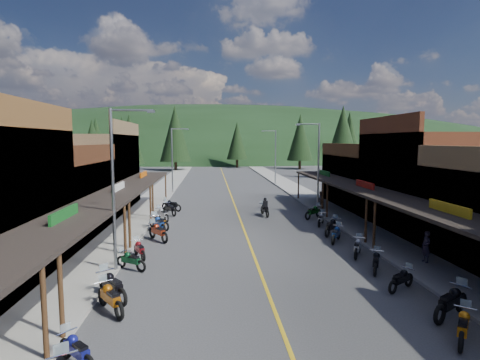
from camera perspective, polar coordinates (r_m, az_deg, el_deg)
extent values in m
plane|color=#38383A|center=(25.26, 1.09, -8.82)|extent=(220.00, 220.00, 0.00)
cube|color=gold|center=(44.84, -1.40, -2.28)|extent=(0.15, 90.00, 0.01)
cube|color=gray|center=(45.20, -12.49, -2.26)|extent=(3.40, 94.00, 0.15)
cube|color=gray|center=(46.12, 9.47, -2.04)|extent=(3.40, 94.00, 0.15)
cylinder|color=#472D19|center=(12.74, -27.64, -17.62)|extent=(0.16, 0.16, 3.00)
cube|color=brown|center=(18.30, -29.56, -2.20)|extent=(0.30, 10.20, 8.20)
cube|color=black|center=(17.91, -25.15, -5.71)|extent=(3.20, 10.20, 0.18)
cylinder|color=#472D19|center=(13.76, -25.62, -15.73)|extent=(0.16, 0.16, 3.00)
cylinder|color=#472D19|center=(22.02, -17.13, -7.29)|extent=(0.16, 0.16, 3.00)
cube|color=#14591E|center=(17.87, -25.18, -5.08)|extent=(0.12, 3.00, 0.70)
cube|color=#3F2111|center=(28.75, -28.29, -2.64)|extent=(8.00, 9.00, 5.00)
cube|color=#3F2111|center=(27.34, -20.95, -1.46)|extent=(0.30, 9.00, 6.20)
cube|color=black|center=(26.98, -17.99, -1.66)|extent=(3.20, 9.00, 0.18)
cylinder|color=#472D19|center=(23.16, -16.49, -6.62)|extent=(0.16, 0.16, 3.00)
cylinder|color=#472D19|center=(30.69, -13.48, -3.47)|extent=(0.16, 0.16, 3.00)
cube|color=silver|center=(26.96, -18.00, -1.24)|extent=(0.12, 3.00, 0.70)
cube|color=brown|center=(37.57, -22.49, 1.02)|extent=(8.00, 10.20, 7.00)
cube|color=brown|center=(36.52, -16.77, 2.04)|extent=(0.30, 10.20, 8.20)
cube|color=black|center=(36.32, -14.48, 0.34)|extent=(3.20, 10.20, 0.18)
cylinder|color=#472D19|center=(31.86, -13.14, -3.11)|extent=(0.16, 0.16, 3.00)
cylinder|color=#472D19|center=(40.69, -11.25, -1.12)|extent=(0.16, 0.16, 3.00)
cube|color=#CC590C|center=(36.31, -14.49, 0.66)|extent=(0.12, 3.00, 0.70)
cube|color=brown|center=(20.92, 32.52, -4.19)|extent=(0.30, 10.20, 6.20)
cube|color=black|center=(20.10, 29.19, -4.68)|extent=(3.20, 10.20, 0.18)
cylinder|color=#472D19|center=(23.53, 19.81, -6.53)|extent=(0.16, 0.16, 3.00)
cube|color=gold|center=(20.07, 29.22, -4.12)|extent=(0.12, 3.00, 0.70)
cube|color=#562B19|center=(30.88, 27.59, -0.18)|extent=(8.00, 9.00, 7.00)
cube|color=#562B19|center=(28.97, 21.18, 0.92)|extent=(0.30, 9.00, 8.20)
cube|color=black|center=(28.48, 18.46, -1.29)|extent=(3.20, 9.00, 0.18)
cylinder|color=#472D19|center=(24.60, 18.66, -5.95)|extent=(0.16, 0.16, 3.00)
cylinder|color=#472D19|center=(31.79, 13.14, -3.13)|extent=(0.16, 0.16, 3.00)
cube|color=#B2140F|center=(28.46, 18.47, -0.89)|extent=(0.12, 3.00, 0.70)
cube|color=#4C2D16|center=(39.40, 20.11, -0.14)|extent=(8.00, 10.20, 5.00)
cube|color=#4C2D16|center=(37.90, 14.84, 0.71)|extent=(0.30, 10.20, 6.20)
cube|color=black|center=(37.45, 12.75, 0.55)|extent=(3.20, 10.20, 0.18)
cylinder|color=#472D19|center=(32.93, 12.51, -2.81)|extent=(0.16, 0.16, 3.00)
cylinder|color=#472D19|center=(41.53, 8.89, -0.93)|extent=(0.16, 0.16, 3.00)
cube|color=#14591E|center=(37.43, 12.75, 0.86)|extent=(0.12, 3.00, 0.70)
cylinder|color=gray|center=(19.06, -18.77, -1.74)|extent=(0.16, 0.16, 8.00)
cylinder|color=gray|center=(18.73, -16.17, 10.18)|extent=(2.00, 0.10, 0.10)
cube|color=gray|center=(18.57, -13.40, 10.13)|extent=(0.35, 0.18, 0.12)
cylinder|color=gray|center=(46.61, -10.31, 2.88)|extent=(0.16, 0.16, 8.00)
cylinder|color=gray|center=(46.47, -9.16, 7.70)|extent=(2.00, 0.10, 0.10)
cube|color=gray|center=(46.41, -8.04, 7.66)|extent=(0.35, 0.18, 0.12)
cylinder|color=gray|center=(33.76, 11.85, 1.69)|extent=(0.16, 0.16, 8.00)
cylinder|color=gray|center=(33.43, 10.33, 8.37)|extent=(2.00, 0.10, 0.10)
cube|color=gray|center=(33.21, 8.81, 8.33)|extent=(0.35, 0.18, 0.12)
cylinder|color=gray|center=(55.18, 5.42, 3.42)|extent=(0.16, 0.16, 8.00)
cylinder|color=gray|center=(54.98, 4.42, 7.48)|extent=(2.00, 0.10, 0.10)
cube|color=gray|center=(54.85, 3.48, 7.44)|extent=(0.35, 0.18, 0.12)
ellipsoid|color=black|center=(159.45, -3.65, 3.67)|extent=(310.00, 140.00, 60.00)
cylinder|color=black|center=(94.30, -28.01, 1.98)|extent=(0.60, 0.60, 2.00)
cone|color=black|center=(94.14, -28.18, 5.32)|extent=(5.04, 5.04, 9.00)
cylinder|color=black|center=(96.90, -17.40, 2.50)|extent=(0.60, 0.60, 2.00)
cone|color=black|center=(96.75, -17.51, 6.19)|extent=(5.88, 5.88, 10.50)
cylinder|color=black|center=(82.84, -9.77, 2.13)|extent=(0.60, 0.60, 2.00)
cone|color=black|center=(82.67, -9.86, 6.98)|extent=(6.72, 6.72, 12.00)
cylinder|color=black|center=(90.69, -0.45, 2.55)|extent=(0.60, 0.60, 2.00)
cone|color=black|center=(90.53, -0.46, 6.03)|extent=(5.04, 5.04, 9.00)
cylinder|color=black|center=(86.91, 9.09, 2.32)|extent=(0.60, 0.60, 2.00)
cone|color=black|center=(86.74, 9.15, 6.45)|extent=(5.88, 5.88, 10.50)
cylinder|color=black|center=(103.10, 16.19, 2.73)|extent=(0.60, 0.60, 2.00)
cone|color=black|center=(102.96, 16.31, 6.62)|extent=(6.72, 6.72, 12.00)
cylinder|color=black|center=(100.84, 24.21, 2.37)|extent=(0.60, 0.60, 2.00)
cone|color=black|center=(100.69, 24.34, 5.49)|extent=(5.04, 5.04, 9.00)
cylinder|color=black|center=(104.73, -20.94, 2.62)|extent=(0.60, 0.60, 2.00)
cone|color=black|center=(104.59, -21.07, 6.03)|extent=(5.88, 5.88, 10.50)
cylinder|color=black|center=(67.45, -21.39, 0.94)|extent=(0.60, 0.60, 2.00)
cone|color=black|center=(67.23, -21.55, 5.19)|extent=(4.48, 4.48, 8.00)
cylinder|color=black|center=(74.36, 16.31, 1.55)|extent=(0.60, 0.60, 2.00)
cone|color=black|center=(74.16, 16.43, 5.71)|extent=(4.93, 4.93, 8.80)
cylinder|color=black|center=(76.12, -16.33, 1.64)|extent=(0.60, 0.60, 2.00)
cone|color=black|center=(75.93, -16.46, 6.01)|extent=(5.38, 5.38, 9.60)
cylinder|color=black|center=(66.43, 15.22, 1.08)|extent=(0.60, 0.60, 2.00)
cone|color=black|center=(66.21, 15.36, 6.43)|extent=(5.82, 5.82, 10.40)
imported|color=#292233|center=(21.98, 26.51, -9.08)|extent=(0.45, 0.64, 1.66)
imported|color=#4C3830|center=(36.39, 12.16, -2.88)|extent=(0.87, 0.75, 1.56)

